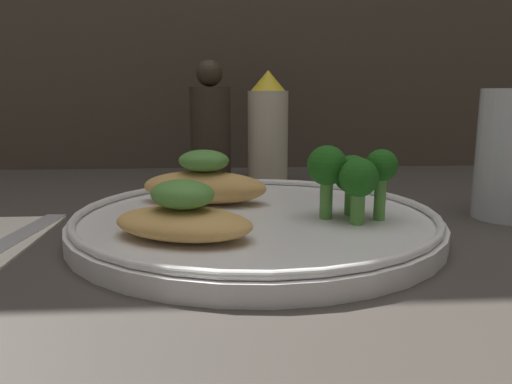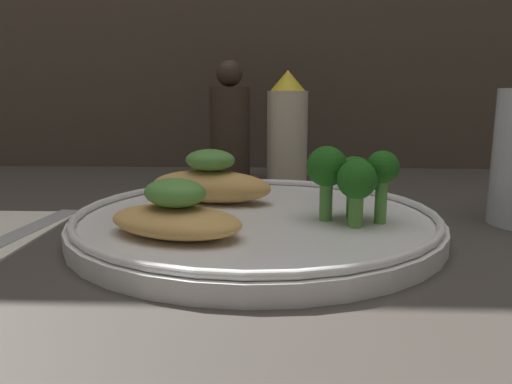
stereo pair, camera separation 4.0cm
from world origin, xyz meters
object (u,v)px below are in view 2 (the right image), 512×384
object	(u,v)px
pepper_grinder	(230,129)
sauce_bottle	(287,129)
broccoli_bunch	(351,176)
plate	(256,221)

from	to	relation	value
pepper_grinder	sauce_bottle	bearing A→B (deg)	0.00
broccoli_bunch	pepper_grinder	distance (cm)	27.76
sauce_bottle	broccoli_bunch	bearing A→B (deg)	-80.28
plate	pepper_grinder	distance (cm)	24.88
sauce_bottle	pepper_grinder	world-z (taller)	pepper_grinder
plate	pepper_grinder	size ratio (longest dim) A/B	1.94
broccoli_bunch	sauce_bottle	xyz separation A→B (cm)	(-4.32, 25.19, 1.67)
broccoli_bunch	sauce_bottle	size ratio (longest dim) A/B	0.50
broccoli_bunch	pepper_grinder	world-z (taller)	pepper_grinder
plate	broccoli_bunch	xyz separation A→B (cm)	(7.31, -1.35, 4.01)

